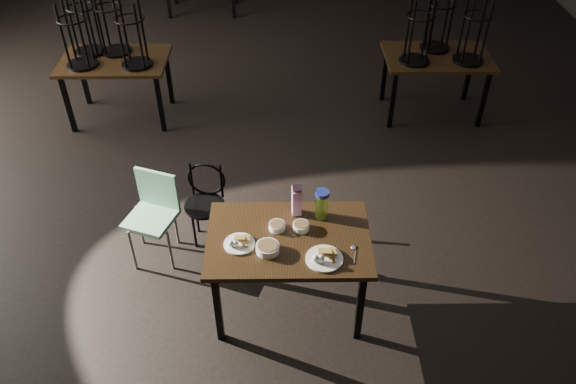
{
  "coord_description": "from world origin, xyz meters",
  "views": [
    {
      "loc": [
        0.23,
        -4.96,
        3.6
      ],
      "look_at": [
        0.27,
        -1.61,
        0.85
      ],
      "focal_mm": 35.0,
      "sensor_mm": 36.0,
      "label": 1
    }
  ],
  "objects_px": {
    "main_table": "(289,245)",
    "juice_carton": "(297,200)",
    "water_bottle": "(322,204)",
    "school_chair": "(154,209)",
    "bentwood_chair": "(206,198)"
  },
  "relations": [
    {
      "from": "main_table",
      "to": "school_chair",
      "type": "height_order",
      "value": "school_chair"
    },
    {
      "from": "main_table",
      "to": "water_bottle",
      "type": "relative_size",
      "value": 4.98
    },
    {
      "from": "school_chair",
      "to": "bentwood_chair",
      "type": "bearing_deg",
      "value": 46.84
    },
    {
      "from": "main_table",
      "to": "juice_carton",
      "type": "xyz_separation_m",
      "value": [
        0.06,
        0.27,
        0.21
      ]
    },
    {
      "from": "juice_carton",
      "to": "bentwood_chair",
      "type": "relative_size",
      "value": 0.37
    },
    {
      "from": "water_bottle",
      "to": "school_chair",
      "type": "relative_size",
      "value": 0.3
    },
    {
      "from": "juice_carton",
      "to": "bentwood_chair",
      "type": "height_order",
      "value": "juice_carton"
    },
    {
      "from": "bentwood_chair",
      "to": "juice_carton",
      "type": "bearing_deg",
      "value": -29.59
    },
    {
      "from": "juice_carton",
      "to": "water_bottle",
      "type": "xyz_separation_m",
      "value": [
        0.19,
        -0.04,
        -0.01
      ]
    },
    {
      "from": "juice_carton",
      "to": "bentwood_chair",
      "type": "xyz_separation_m",
      "value": [
        -0.78,
        0.56,
        -0.44
      ]
    },
    {
      "from": "main_table",
      "to": "juice_carton",
      "type": "distance_m",
      "value": 0.34
    },
    {
      "from": "juice_carton",
      "to": "water_bottle",
      "type": "relative_size",
      "value": 1.16
    },
    {
      "from": "bentwood_chair",
      "to": "main_table",
      "type": "bearing_deg",
      "value": -42.9
    },
    {
      "from": "school_chair",
      "to": "juice_carton",
      "type": "bearing_deg",
      "value": 3.63
    },
    {
      "from": "water_bottle",
      "to": "bentwood_chair",
      "type": "relative_size",
      "value": 0.32
    }
  ]
}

